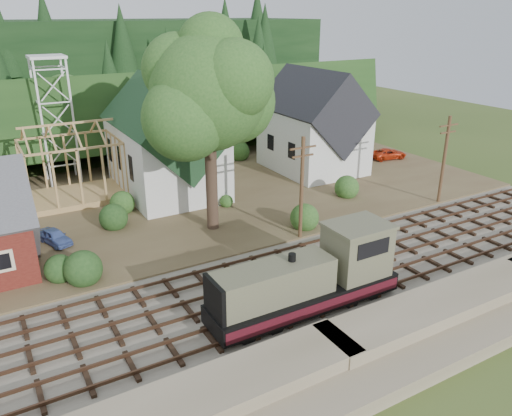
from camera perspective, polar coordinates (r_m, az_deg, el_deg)
ground at (r=30.92m, az=-0.30°, el=-9.99°), size 140.00×140.00×0.00m
embankment at (r=25.26m, az=9.77°, el=-18.64°), size 64.00×5.00×1.60m
railroad_bed at (r=30.88m, az=-0.30°, el=-9.87°), size 64.00×11.00×0.16m
village_flat at (r=45.84m, az=-11.46°, el=0.64°), size 64.00×26.00×0.30m
hillside at (r=68.17m, az=-18.10°, el=6.77°), size 70.00×28.96×12.74m
ridge at (r=83.56m, az=-20.56°, el=9.04°), size 80.00×20.00×12.00m
church at (r=46.49m, az=-10.25°, el=7.53°), size 8.40×15.17×13.00m
farmhouse at (r=53.34m, az=6.56°, el=9.18°), size 8.40×10.80×10.60m
timber_frame at (r=47.28m, az=-20.23°, el=4.36°), size 8.20×6.20×6.99m
lattice_tower at (r=51.78m, az=-22.48°, el=13.17°), size 3.20×3.20×12.12m
big_tree at (r=36.81m, az=-5.24°, el=12.15°), size 10.90×8.40×14.70m
telegraph_pole_near at (r=36.50m, az=5.24°, el=2.39°), size 2.20×0.28×8.00m
telegraph_pole_far at (r=46.43m, az=20.71°, el=5.26°), size 2.20×0.28×8.00m
locomotive at (r=28.71m, az=6.40°, el=-8.06°), size 11.47×2.87×4.60m
car_blue at (r=39.35m, az=-22.00°, el=-3.04°), size 2.32×3.46×1.09m
car_red at (r=59.80m, az=14.87°, el=6.02°), size 4.52×2.63×1.18m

